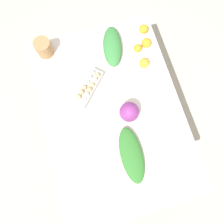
{
  "coord_description": "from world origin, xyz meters",
  "views": [
    {
      "loc": [
        0.38,
        -0.11,
        2.3
      ],
      "look_at": [
        0.0,
        0.0,
        0.76
      ],
      "focal_mm": 35.0,
      "sensor_mm": 36.0,
      "label": 1
    }
  ],
  "objects_px": {
    "orange_2": "(144,63)",
    "paper_bag": "(44,48)",
    "cabbage_purple": "(129,112)",
    "greens_bunch_beet_tops": "(132,155)",
    "orange_0": "(146,43)",
    "orange_3": "(138,48)",
    "greens_bunch_chard": "(112,46)",
    "orange_1": "(144,29)",
    "egg_carton": "(88,87)"
  },
  "relations": [
    {
      "from": "cabbage_purple",
      "to": "orange_0",
      "type": "relative_size",
      "value": 1.85
    },
    {
      "from": "cabbage_purple",
      "to": "orange_1",
      "type": "height_order",
      "value": "cabbage_purple"
    },
    {
      "from": "cabbage_purple",
      "to": "greens_bunch_chard",
      "type": "xyz_separation_m",
      "value": [
        -0.55,
        0.03,
        -0.03
      ]
    },
    {
      "from": "cabbage_purple",
      "to": "greens_bunch_beet_tops",
      "type": "bearing_deg",
      "value": -13.26
    },
    {
      "from": "egg_carton",
      "to": "orange_0",
      "type": "height_order",
      "value": "egg_carton"
    },
    {
      "from": "greens_bunch_chard",
      "to": "cabbage_purple",
      "type": "bearing_deg",
      "value": -3.36
    },
    {
      "from": "greens_bunch_chard",
      "to": "orange_3",
      "type": "distance_m",
      "value": 0.2
    },
    {
      "from": "cabbage_purple",
      "to": "egg_carton",
      "type": "relative_size",
      "value": 0.5
    },
    {
      "from": "orange_2",
      "to": "orange_3",
      "type": "xyz_separation_m",
      "value": [
        -0.14,
        -0.01,
        -0.01
      ]
    },
    {
      "from": "greens_bunch_chard",
      "to": "orange_2",
      "type": "distance_m",
      "value": 0.28
    },
    {
      "from": "orange_0",
      "to": "orange_2",
      "type": "height_order",
      "value": "orange_2"
    },
    {
      "from": "egg_carton",
      "to": "orange_3",
      "type": "height_order",
      "value": "egg_carton"
    },
    {
      "from": "cabbage_purple",
      "to": "orange_2",
      "type": "xyz_separation_m",
      "value": [
        -0.34,
        0.23,
        -0.03
      ]
    },
    {
      "from": "cabbage_purple",
      "to": "paper_bag",
      "type": "bearing_deg",
      "value": -144.11
    },
    {
      "from": "orange_0",
      "to": "egg_carton",
      "type": "bearing_deg",
      "value": -65.89
    },
    {
      "from": "egg_carton",
      "to": "orange_3",
      "type": "distance_m",
      "value": 0.5
    },
    {
      "from": "orange_0",
      "to": "orange_1",
      "type": "bearing_deg",
      "value": 171.33
    },
    {
      "from": "orange_1",
      "to": "orange_3",
      "type": "relative_size",
      "value": 1.16
    },
    {
      "from": "paper_bag",
      "to": "orange_3",
      "type": "bearing_deg",
      "value": 75.48
    },
    {
      "from": "orange_2",
      "to": "egg_carton",
      "type": "bearing_deg",
      "value": -80.62
    },
    {
      "from": "orange_1",
      "to": "paper_bag",
      "type": "bearing_deg",
      "value": -92.37
    },
    {
      "from": "orange_2",
      "to": "orange_3",
      "type": "bearing_deg",
      "value": -176.73
    },
    {
      "from": "greens_bunch_beet_tops",
      "to": "orange_0",
      "type": "bearing_deg",
      "value": 155.24
    },
    {
      "from": "greens_bunch_beet_tops",
      "to": "greens_bunch_chard",
      "type": "distance_m",
      "value": 0.84
    },
    {
      "from": "orange_0",
      "to": "orange_2",
      "type": "xyz_separation_m",
      "value": [
        0.16,
        -0.07,
        0.0
      ]
    },
    {
      "from": "cabbage_purple",
      "to": "greens_bunch_chard",
      "type": "distance_m",
      "value": 0.55
    },
    {
      "from": "egg_carton",
      "to": "orange_3",
      "type": "relative_size",
      "value": 4.46
    },
    {
      "from": "orange_1",
      "to": "orange_2",
      "type": "xyz_separation_m",
      "value": [
        0.29,
        -0.09,
        0.0
      ]
    },
    {
      "from": "orange_0",
      "to": "orange_3",
      "type": "bearing_deg",
      "value": -73.7
    },
    {
      "from": "greens_bunch_chard",
      "to": "orange_1",
      "type": "height_order",
      "value": "greens_bunch_chard"
    },
    {
      "from": "greens_bunch_chard",
      "to": "orange_1",
      "type": "distance_m",
      "value": 0.3
    },
    {
      "from": "orange_3",
      "to": "orange_0",
      "type": "bearing_deg",
      "value": 106.3
    },
    {
      "from": "greens_bunch_beet_tops",
      "to": "greens_bunch_chard",
      "type": "height_order",
      "value": "greens_bunch_chard"
    },
    {
      "from": "orange_3",
      "to": "orange_1",
      "type": "bearing_deg",
      "value": 146.62
    },
    {
      "from": "greens_bunch_chard",
      "to": "orange_0",
      "type": "distance_m",
      "value": 0.27
    },
    {
      "from": "orange_0",
      "to": "orange_2",
      "type": "relative_size",
      "value": 0.98
    },
    {
      "from": "cabbage_purple",
      "to": "orange_1",
      "type": "xyz_separation_m",
      "value": [
        -0.63,
        0.32,
        -0.03
      ]
    },
    {
      "from": "orange_2",
      "to": "greens_bunch_chard",
      "type": "bearing_deg",
      "value": -136.37
    },
    {
      "from": "paper_bag",
      "to": "orange_0",
      "type": "relative_size",
      "value": 1.77
    },
    {
      "from": "cabbage_purple",
      "to": "orange_2",
      "type": "bearing_deg",
      "value": 146.56
    },
    {
      "from": "egg_carton",
      "to": "orange_1",
      "type": "bearing_deg",
      "value": -14.25
    },
    {
      "from": "orange_2",
      "to": "orange_3",
      "type": "distance_m",
      "value": 0.14
    },
    {
      "from": "egg_carton",
      "to": "orange_3",
      "type": "bearing_deg",
      "value": -22.3
    },
    {
      "from": "egg_carton",
      "to": "paper_bag",
      "type": "relative_size",
      "value": 2.11
    },
    {
      "from": "cabbage_purple",
      "to": "orange_1",
      "type": "bearing_deg",
      "value": 153.31
    },
    {
      "from": "greens_bunch_beet_tops",
      "to": "orange_1",
      "type": "height_order",
      "value": "orange_1"
    },
    {
      "from": "orange_2",
      "to": "paper_bag",
      "type": "bearing_deg",
      "value": -114.29
    },
    {
      "from": "paper_bag",
      "to": "orange_3",
      "type": "xyz_separation_m",
      "value": [
        0.18,
        0.7,
        -0.04
      ]
    },
    {
      "from": "paper_bag",
      "to": "orange_2",
      "type": "xyz_separation_m",
      "value": [
        0.32,
        0.71,
        -0.03
      ]
    },
    {
      "from": "orange_0",
      "to": "orange_3",
      "type": "distance_m",
      "value": 0.08
    }
  ]
}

